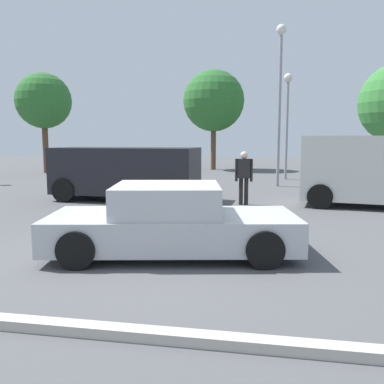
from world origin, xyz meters
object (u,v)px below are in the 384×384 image
at_px(dog, 156,211).
at_px(light_post_mid, 280,79).
at_px(pedestrian, 244,173).
at_px(suv_dark, 126,171).
at_px(light_post_far, 287,106).
at_px(sedan_foreground, 171,222).

xyz_separation_m(dog, light_post_mid, (3.33, 8.40, 4.43)).
relative_size(pedestrian, light_post_mid, 0.25).
height_order(suv_dark, light_post_far, light_post_far).
bearing_deg(pedestrian, light_post_far, -13.12).
relative_size(sedan_foreground, light_post_mid, 0.68).
height_order(sedan_foreground, dog, sedan_foreground).
xyz_separation_m(suv_dark, light_post_far, (5.78, 8.58, 2.78)).
distance_m(sedan_foreground, dog, 3.28).
bearing_deg(pedestrian, sedan_foreground, 168.30).
distance_m(sedan_foreground, suv_dark, 7.01).
bearing_deg(suv_dark, light_post_far, 58.64).
distance_m(suv_dark, light_post_mid, 8.25).
distance_m(sedan_foreground, light_post_mid, 12.37).
bearing_deg(dog, sedan_foreground, -21.90).
bearing_deg(light_post_far, sedan_foreground, -100.35).
bearing_deg(light_post_far, light_post_mid, -98.37).
distance_m(dog, light_post_far, 12.91).
bearing_deg(pedestrian, dog, 141.73).
relative_size(dog, pedestrian, 0.31).
height_order(pedestrian, light_post_far, light_post_far).
xyz_separation_m(sedan_foreground, suv_dark, (-3.06, 6.29, 0.41)).
relative_size(suv_dark, pedestrian, 2.91).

